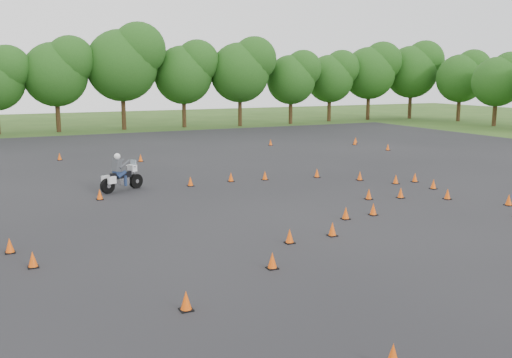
# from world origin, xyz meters

# --- Properties ---
(ground) EXTENTS (140.00, 140.00, 0.00)m
(ground) POSITION_xyz_m (0.00, 0.00, 0.00)
(ground) COLOR #2D5119
(ground) RESTS_ON ground
(asphalt_pad) EXTENTS (62.00, 62.00, 0.00)m
(asphalt_pad) POSITION_xyz_m (0.00, 6.00, 0.01)
(asphalt_pad) COLOR black
(asphalt_pad) RESTS_ON ground
(treeline) EXTENTS (86.53, 32.38, 10.96)m
(treeline) POSITION_xyz_m (2.72, 34.97, 4.55)
(treeline) COLOR #1E4A15
(treeline) RESTS_ON ground
(traffic_cones) EXTENTS (33.60, 33.05, 0.45)m
(traffic_cones) POSITION_xyz_m (0.45, 4.99, 0.23)
(traffic_cones) COLOR #F9550A
(traffic_cones) RESTS_ON asphalt_pad
(rider_grey) EXTENTS (2.41, 1.63, 1.80)m
(rider_grey) POSITION_xyz_m (-4.20, 9.85, 0.90)
(rider_grey) COLOR #3E4146
(rider_grey) RESTS_ON ground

